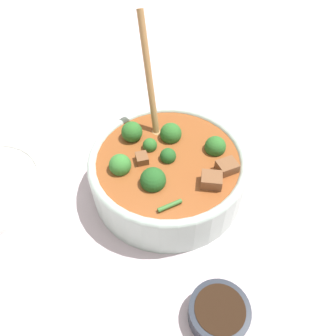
{
  "coord_description": "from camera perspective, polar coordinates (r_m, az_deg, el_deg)",
  "views": [
    {
      "loc": [
        -0.25,
        0.31,
        0.51
      ],
      "look_at": [
        0.0,
        0.0,
        0.06
      ],
      "focal_mm": 35.0,
      "sensor_mm": 36.0,
      "label": 1
    }
  ],
  "objects": [
    {
      "name": "condiment_bowl",
      "position": [
        0.52,
        8.85,
        -23.6
      ],
      "size": [
        0.09,
        0.09,
        0.03
      ],
      "color": "#232833",
      "rests_on": "ground_plane"
    },
    {
      "name": "stew_bowl",
      "position": [
        0.6,
        -0.03,
        -0.25
      ],
      "size": [
        0.29,
        0.29,
        0.28
      ],
      "color": "#B2C6BC",
      "rests_on": "ground_plane"
    },
    {
      "name": "ground_plane",
      "position": [
        0.64,
        0.0,
        -3.28
      ],
      "size": [
        4.0,
        4.0,
        0.0
      ],
      "primitive_type": "plane",
      "color": "silver"
    }
  ]
}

